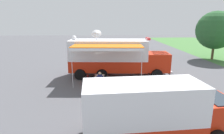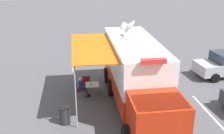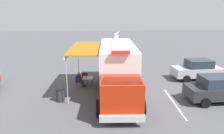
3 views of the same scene
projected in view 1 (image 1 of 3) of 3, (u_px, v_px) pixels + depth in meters
ground_plane at (108, 76)px, 18.54m from camera, size 100.00×100.00×0.00m
lot_stripe at (133, 67)px, 22.05m from camera, size 0.44×4.80×0.01m
command_truck at (116, 56)px, 18.03m from camera, size 5.23×9.63×4.53m
folding_table at (99, 76)px, 16.10m from camera, size 0.85×0.85×0.73m
water_bottle at (101, 75)px, 15.95m from camera, size 0.07×0.07×0.22m
folding_chair_at_table at (100, 81)px, 15.37m from camera, size 0.51×0.51×0.87m
folding_chair_beside_table at (89, 79)px, 15.83m from camera, size 0.51×0.51×0.87m
seated_responder at (100, 79)px, 15.52m from camera, size 0.68×0.58×1.25m
trash_bin at (136, 85)px, 14.56m from camera, size 0.57×0.57×0.91m
support_truck at (154, 110)px, 8.49m from camera, size 2.68×6.92×2.70m
car_behind_truck at (92, 54)px, 25.35m from camera, size 4.24×2.10×1.76m
car_far_corner at (129, 55)px, 24.70m from camera, size 4.22×2.05×1.76m
tree_far_left at (216, 30)px, 25.32m from camera, size 5.05×5.05×6.50m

